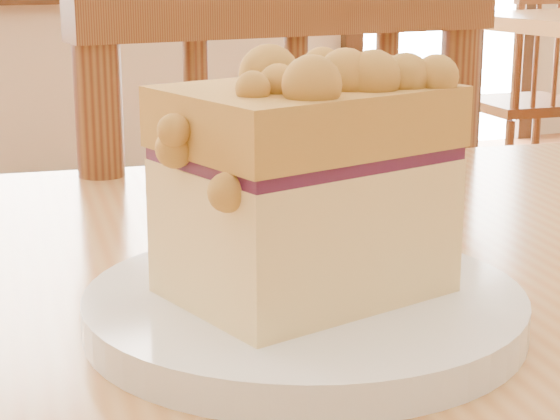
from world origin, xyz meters
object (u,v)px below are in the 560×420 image
at_px(plate, 304,309).
at_px(cafe_chair_main, 229,398).
at_px(cafe_chair_second, 531,101).
at_px(cake_slice, 305,176).

bearing_deg(plate, cafe_chair_main, 75.58).
distance_m(cafe_chair_main, cafe_chair_second, 2.65).
xyz_separation_m(plate, cake_slice, (0.00, 0.00, 0.06)).
relative_size(cafe_chair_main, cake_slice, 6.68).
xyz_separation_m(cafe_chair_main, plate, (-0.13, -0.50, 0.29)).
height_order(cafe_chair_main, cake_slice, cafe_chair_main).
height_order(cafe_chair_second, plate, cafe_chair_second).
bearing_deg(cafe_chair_second, cafe_chair_main, 50.76).
bearing_deg(cafe_chair_main, cafe_chair_second, -138.08).
bearing_deg(cake_slice, plate, -128.98).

